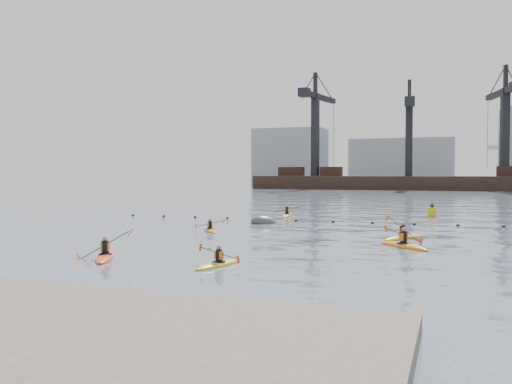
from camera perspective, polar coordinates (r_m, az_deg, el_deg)
ground at (r=21.36m, az=-7.21°, el=-8.22°), size 400.00×400.00×0.00m
quay at (r=14.19m, az=-24.62°, el=-13.66°), size 18.00×7.12×1.77m
float_line at (r=42.61m, az=6.21°, el=-3.07°), size 33.24×0.73×0.24m
barge_pier at (r=129.07m, az=15.66°, el=1.09°), size 72.00×19.30×29.50m
skyline at (r=169.21m, az=17.56°, el=3.76°), size 141.00×28.00×22.00m
kayaker_0 at (r=25.13m, az=-15.59°, el=-6.49°), size 2.25×3.39×1.45m
kayaker_1 at (r=22.36m, az=-3.93°, el=-7.51°), size 1.99×3.05×0.96m
kayaker_2 at (r=35.52m, az=-4.86°, el=-3.98°), size 2.13×2.72×0.93m
kayaker_3 at (r=32.39m, az=15.21°, el=-4.59°), size 2.29×3.33×1.48m
kayaker_4 at (r=28.84m, az=15.27°, el=-5.39°), size 3.01×3.07×1.33m
kayaker_5 at (r=47.63m, az=3.29°, el=-2.43°), size 2.39×3.59×1.19m
mooring_buoy at (r=40.82m, az=0.89°, el=-3.32°), size 2.63×2.76×1.59m
nav_buoy at (r=49.18m, az=18.03°, el=-2.01°), size 0.77×0.77×1.41m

